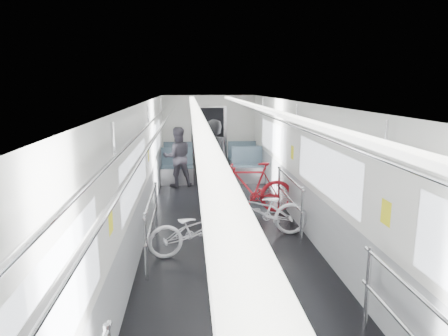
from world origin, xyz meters
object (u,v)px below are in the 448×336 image
object	(u,v)px
bike_right_mid	(259,210)
bike_right_far	(250,188)
person_seated	(177,157)
bike_aisle	(224,188)
bike_left_far	(198,229)
person_standing	(213,163)

from	to	relation	value
bike_right_mid	bike_right_far	world-z (taller)	bike_right_far
person_seated	bike_right_mid	bearing A→B (deg)	101.85
person_seated	bike_aisle	bearing A→B (deg)	108.35
bike_left_far	bike_aisle	distance (m)	2.71
person_standing	bike_right_far	bearing A→B (deg)	127.03
bike_right_far	bike_aisle	size ratio (longest dim) A/B	1.18
person_standing	person_seated	world-z (taller)	person_standing
person_seated	person_standing	bearing A→B (deg)	103.85
bike_aisle	person_standing	distance (m)	0.63
bike_right_mid	person_seated	bearing A→B (deg)	-150.96
bike_right_far	person_standing	bearing A→B (deg)	-126.16
bike_left_far	person_seated	world-z (taller)	person_seated
bike_right_mid	bike_aisle	xyz separation A→B (m)	(-0.50, 1.83, -0.05)
bike_left_far	bike_right_far	distance (m)	2.40
bike_aisle	person_standing	xyz separation A→B (m)	(-0.24, 0.10, 0.58)
bike_aisle	person_seated	world-z (taller)	person_seated
person_standing	bike_right_mid	bearing A→B (deg)	97.56
person_seated	bike_right_far	bearing A→B (deg)	112.25
person_standing	person_seated	bearing A→B (deg)	-78.48
bike_right_mid	bike_aisle	world-z (taller)	bike_right_mid
bike_right_mid	person_seated	world-z (taller)	person_seated
bike_right_mid	person_standing	bearing A→B (deg)	-152.92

